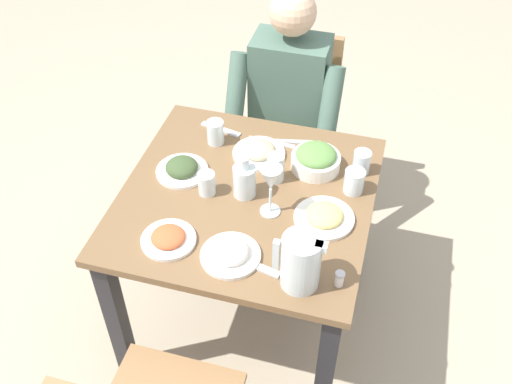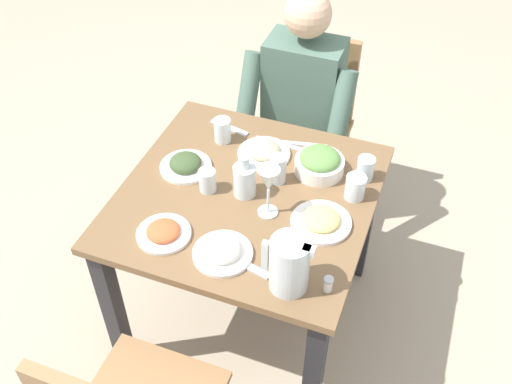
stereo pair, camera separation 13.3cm
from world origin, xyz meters
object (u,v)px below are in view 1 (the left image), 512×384
object	(u,v)px
water_pitcher	(301,261)
plate_yoghurt	(230,253)
plate_dolmas	(182,169)
water_glass_center	(276,168)
water_glass_near_left	(207,183)
water_glass_far_left	(362,162)
chair_near	(293,115)
water_glass_by_pitcher	(354,181)
plate_fries	(324,216)
plate_rice_curry	(168,238)
diner_near	(284,115)
oil_carafe	(245,182)
wine_glass	(271,181)
plate_beans	(259,151)
salt_shaker	(339,279)
salad_bowl	(316,159)
dining_table	(247,218)
water_glass_far_right	(215,132)

from	to	relation	value
water_pitcher	plate_yoghurt	bearing A→B (deg)	-9.19
water_pitcher	plate_dolmas	distance (m)	0.64
water_glass_center	water_glass_near_left	world-z (taller)	water_glass_center
water_glass_far_left	chair_near	bearing A→B (deg)	-56.98
water_glass_far_left	water_glass_by_pitcher	bearing A→B (deg)	84.36
plate_fries	water_glass_near_left	bearing A→B (deg)	-2.86
chair_near	plate_dolmas	size ratio (longest dim) A/B	4.50
water_glass_center	plate_rice_curry	bearing A→B (deg)	55.94
diner_near	oil_carafe	distance (m)	0.61
water_pitcher	water_glass_center	bearing A→B (deg)	-66.95
diner_near	water_glass_near_left	world-z (taller)	diner_near
plate_dolmas	oil_carafe	bearing A→B (deg)	169.88
water_pitcher	plate_fries	bearing A→B (deg)	-94.80
plate_dolmas	plate_rice_curry	xyz separation A→B (m)	(-0.08, 0.33, -0.00)
wine_glass	water_glass_by_pitcher	bearing A→B (deg)	-144.83
water_pitcher	water_glass_near_left	world-z (taller)	water_pitcher
diner_near	chair_near	bearing A→B (deg)	-90.00
plate_beans	water_glass_far_left	bearing A→B (deg)	-178.87
diner_near	plate_fries	world-z (taller)	diner_near
plate_yoghurt	salt_shaker	distance (m)	0.35
salad_bowl	plate_fries	size ratio (longest dim) A/B	0.88
dining_table	diner_near	world-z (taller)	diner_near
plate_dolmas	water_glass_by_pitcher	world-z (taller)	water_glass_by_pitcher
plate_fries	water_glass_far_left	bearing A→B (deg)	-106.70
water_glass_far_right	salt_shaker	size ratio (longest dim) A/B	1.77
diner_near	plate_fries	bearing A→B (deg)	114.31
wine_glass	oil_carafe	xyz separation A→B (m)	(0.11, -0.06, -0.09)
water_glass_near_left	wine_glass	world-z (taller)	wine_glass
diner_near	plate_rice_curry	world-z (taller)	diner_near
plate_rice_curry	plate_yoghurt	bearing A→B (deg)	177.52
plate_rice_curry	salt_shaker	world-z (taller)	salt_shaker
water_glass_far_right	plate_fries	bearing A→B (deg)	148.27
chair_near	water_glass_near_left	size ratio (longest dim) A/B	9.98
water_pitcher	oil_carafe	world-z (taller)	water_pitcher
diner_near	plate_yoghurt	world-z (taller)	diner_near
water_glass_center	water_pitcher	bearing A→B (deg)	113.05
salad_bowl	water_glass_near_left	world-z (taller)	salad_bowl
water_pitcher	salt_shaker	distance (m)	0.14
plate_rice_curry	salt_shaker	bearing A→B (deg)	177.49
water_pitcher	oil_carafe	size ratio (longest dim) A/B	1.16
water_glass_by_pitcher	salt_shaker	size ratio (longest dim) A/B	1.65
diner_near	salt_shaker	size ratio (longest dim) A/B	21.32
dining_table	water_glass_center	distance (m)	0.22
water_pitcher	salad_bowl	world-z (taller)	water_pitcher
chair_near	water_glass_center	distance (m)	0.76
plate_dolmas	water_glass_near_left	distance (m)	0.15
oil_carafe	plate_dolmas	bearing A→B (deg)	-10.12
plate_fries	plate_yoghurt	bearing A→B (deg)	43.48
water_glass_near_left	salt_shaker	distance (m)	0.59
water_pitcher	water_glass_near_left	xyz separation A→B (m)	(0.40, -0.30, -0.05)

